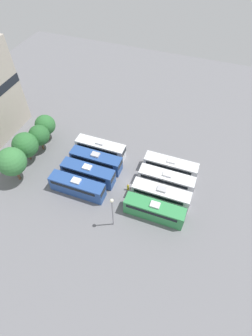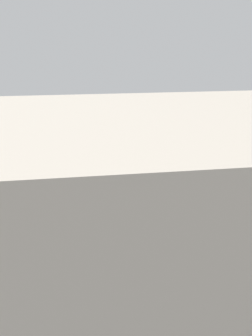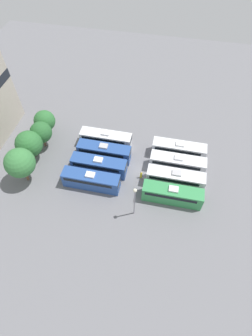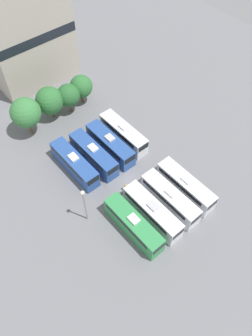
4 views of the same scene
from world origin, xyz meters
name	(u,v)px [view 1 (image 1 of 4)]	position (x,y,z in m)	size (l,w,h in m)	color
ground_plane	(126,182)	(0.00, 0.00, 0.00)	(108.22, 108.22, 0.00)	slate
bus_0	(154,210)	(-5.20, -6.98, 1.76)	(2.56, 10.32, 3.56)	#338C4C
bus_1	(161,194)	(-1.71, -7.18, 1.76)	(2.56, 10.32, 3.56)	silver
bus_2	(166,180)	(1.83, -7.25, 1.76)	(2.56, 10.32, 3.56)	silver
bus_3	(170,166)	(5.31, -7.19, 1.76)	(2.56, 10.32, 3.56)	silver
bus_4	(77,186)	(-5.22, 7.50, 1.76)	(2.56, 10.32, 3.56)	#284C93
bus_5	(88,173)	(-1.68, 7.05, 1.76)	(2.56, 10.32, 3.56)	#284C93
bus_6	(96,160)	(1.77, 6.97, 1.76)	(2.56, 10.32, 3.56)	#284C93
bus_7	(101,148)	(5.17, 7.48, 1.76)	(2.56, 10.32, 3.56)	silver
worker_person	(128,187)	(-1.53, -0.97, 0.77)	(0.36, 0.36, 1.66)	gold
light_pole	(112,208)	(-9.15, -1.11, 5.07)	(0.60, 0.60, 7.42)	gray
tree_0	(12,162)	(-6.36, 19.58, 4.92)	(5.29, 5.29, 7.59)	brown
tree_1	(25,145)	(-1.14, 20.60, 3.95)	(5.10, 5.10, 6.50)	brown
tree_2	(39,135)	(2.32, 19.69, 3.87)	(4.25, 4.25, 6.01)	brown
tree_3	(45,125)	(5.67, 20.37, 3.72)	(4.30, 4.30, 5.90)	brown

